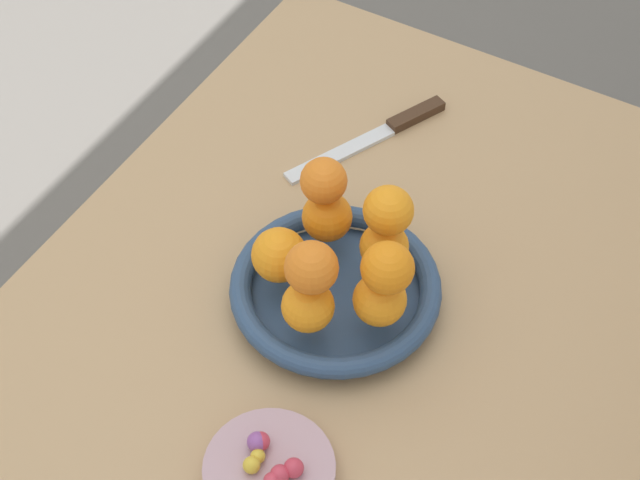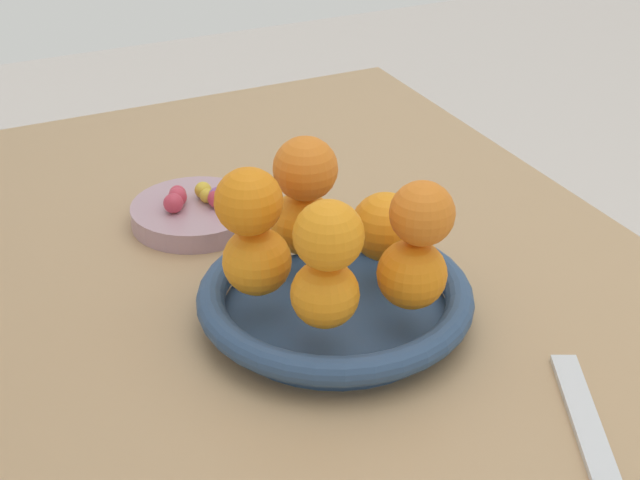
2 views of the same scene
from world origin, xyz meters
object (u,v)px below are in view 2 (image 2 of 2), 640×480
object	(u,v)px
dining_table	(302,380)
fruit_bowl	(335,301)
orange_1	(385,227)
candy_ball_2	(178,194)
orange_5	(249,202)
candy_dish	(196,214)
orange_7	(329,235)
candy_ball_0	(217,199)
candy_ball_5	(173,203)
orange_8	(305,169)
candy_ball_4	(177,197)
orange_3	(257,261)
candy_ball_3	(203,190)
candy_ball_1	(218,197)
orange_4	(325,294)
candy_ball_6	(207,196)
orange_0	(412,274)
orange_6	(422,213)
orange_2	(302,223)

from	to	relation	value
dining_table	fruit_bowl	size ratio (longest dim) A/B	4.37
orange_1	candy_ball_2	bearing A→B (deg)	29.71
orange_5	candy_dish	bearing A→B (deg)	-5.23
orange_7	candy_ball_2	distance (m)	0.32
candy_ball_0	candy_ball_2	size ratio (longest dim) A/B	1.12
candy_ball_5	orange_8	bearing A→B (deg)	-155.45
fruit_bowl	candy_ball_4	bearing A→B (deg)	16.35
orange_3	candy_ball_3	xyz separation A→B (m)	(0.23, -0.03, -0.04)
orange_3	orange_7	bearing A→B (deg)	-157.06
orange_5	candy_ball_1	xyz separation A→B (m)	(0.20, -0.04, -0.10)
orange_4	candy_ball_1	distance (m)	0.28
candy_ball_4	orange_5	bearing A→B (deg)	179.33
orange_8	candy_ball_5	distance (m)	0.21
candy_ball_5	candy_ball_6	distance (m)	0.04
orange_8	candy_ball_6	xyz separation A→B (m)	(0.17, 0.04, -0.10)
orange_0	orange_1	distance (m)	0.08
orange_5	orange_8	world-z (taller)	same
candy_ball_0	orange_8	bearing A→B (deg)	-168.96
orange_5	candy_ball_0	world-z (taller)	orange_5
orange_4	candy_ball_4	size ratio (longest dim) A/B	2.86
orange_3	candy_ball_2	xyz separation A→B (m)	(0.23, -0.00, -0.04)
orange_8	orange_4	bearing A→B (deg)	163.24
candy_ball_3	candy_ball_6	world-z (taller)	candy_ball_3
candy_ball_2	orange_5	bearing A→B (deg)	178.52
candy_ball_3	candy_ball_5	distance (m)	0.04
orange_6	candy_ball_6	distance (m)	0.32
candy_ball_1	candy_ball_6	distance (m)	0.02
candy_dish	orange_4	size ratio (longest dim) A/B	2.38
orange_1	orange_6	bearing A→B (deg)	171.63
orange_5	orange_6	bearing A→B (deg)	-122.21
candy_ball_1	orange_6	bearing A→B (deg)	-163.79
candy_ball_1	candy_ball_5	distance (m)	0.05
orange_6	orange_5	bearing A→B (deg)	57.79
orange_8	candy_ball_4	distance (m)	0.22
fruit_bowl	orange_5	xyz separation A→B (m)	(0.02, 0.07, 0.11)
orange_7	candy_ball_0	bearing A→B (deg)	-0.30
candy_ball_1	candy_ball_2	size ratio (longest dim) A/B	1.19
orange_1	candy_ball_0	distance (m)	0.22
orange_0	candy_ball_3	xyz separation A→B (m)	(0.30, 0.08, -0.04)
candy_ball_6	candy_ball_4	bearing A→B (deg)	77.86
orange_1	orange_8	xyz separation A→B (m)	(0.04, 0.06, 0.06)
orange_1	orange_8	world-z (taller)	orange_8
orange_2	orange_4	size ratio (longest dim) A/B	1.03
orange_4	orange_5	xyz separation A→B (m)	(0.07, 0.04, 0.06)
orange_3	orange_8	world-z (taller)	orange_8
orange_5	candy_ball_6	bearing A→B (deg)	-8.91
dining_table	orange_7	xyz separation A→B (m)	(-0.09, 0.02, 0.22)
orange_4	candy_ball_2	size ratio (longest dim) A/B	3.20
candy_ball_3	candy_ball_6	distance (m)	0.01
candy_dish	candy_ball_2	distance (m)	0.03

